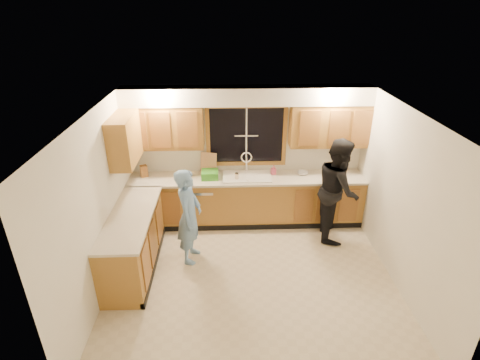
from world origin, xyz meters
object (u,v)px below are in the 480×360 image
Objects in this scene: sink at (247,180)px; dishwasher at (201,203)px; man at (189,216)px; knife_block at (144,171)px; bowl at (303,173)px; woman at (338,189)px; soap_bottle at (273,170)px; stove at (124,265)px; dish_crate at (210,175)px.

sink reaches higher than dishwasher.
knife_block is (-0.89, 1.17, 0.25)m from man.
bowl is at bearing -50.87° from man.
woman is 1.19m from soap_bottle.
man is 8.18× the size of bowl.
stove is 3.59m from woman.
woman reaches higher than bowl.
dish_crate is at bearing -178.16° from sink.
stove is 3.06× the size of dish_crate.
woman reaches higher than man.
soap_bottle is at bearing 4.92° from dishwasher.
dish_crate is 1.15m from soap_bottle.
woman is at bearing -11.56° from dishwasher.
dish_crate is (1.14, 1.80, 0.54)m from stove.
man is (0.85, 0.74, 0.33)m from stove.
man is 1.87m from soap_bottle.
woman is at bearing -12.38° from dish_crate.
dishwasher is at bearing -175.08° from soap_bottle.
sink is at bearing 0.99° from dishwasher.
man reaches higher than bowl.
knife_block is (-0.99, 0.10, 0.62)m from dishwasher.
dishwasher is 1.94m from bowl.
dish_crate is at bearing 85.49° from woman.
woman is at bearing -18.24° from sink.
bowl is (2.82, 1.90, 0.49)m from stove.
stove is 0.58× the size of man.
bowl is (1.96, 1.16, 0.16)m from man.
bowl is (1.68, 0.09, -0.05)m from dish_crate.
woman is 6.09× the size of dish_crate.
soap_bottle is (0.49, 0.10, 0.14)m from sink.
knife_block reaches higher than dishwasher.
dishwasher is 0.61m from dish_crate.
knife_block is (-3.34, 0.58, 0.13)m from woman.
knife_block is at bearing 174.29° from dishwasher.
dishwasher is 2.46m from woman.
soap_bottle reaches higher than dish_crate.
soap_bottle is (2.32, 0.02, -0.02)m from knife_block.
man reaches higher than knife_block.
knife_block is 1.12× the size of bowl.
dishwasher is 4.29× the size of bowl.
soap_bottle is (-1.02, 0.60, 0.11)m from woman.
knife_block is at bearing 45.73° from man.
sink is 4.50× the size of bowl.
knife_block reaches higher than bowl.
woman is 9.38× the size of bowl.
soap_bottle is (2.29, 1.92, 0.55)m from stove.
stove is at bearing -117.69° from dishwasher.
bowl is (-0.49, 0.57, 0.05)m from woman.
man is 2.53m from woman.
man is at bearing 40.71° from stove.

